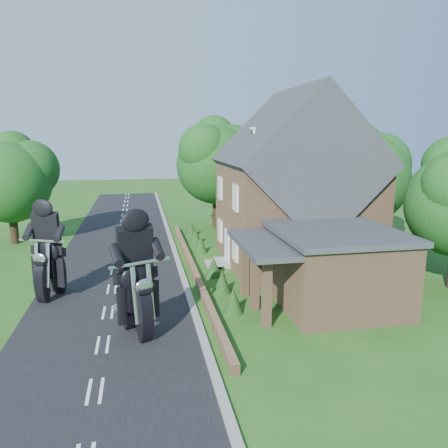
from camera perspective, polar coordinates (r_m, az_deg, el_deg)
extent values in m
plane|color=#204F16|center=(19.81, -14.91, -11.15)|extent=(120.00, 120.00, 0.00)
cube|color=black|center=(19.81, -14.91, -11.13)|extent=(7.00, 80.00, 0.02)
cube|color=gray|center=(19.84, -4.17, -10.55)|extent=(0.30, 80.00, 0.12)
cube|color=#8D6747|center=(24.55, -4.08, -5.84)|extent=(0.30, 22.00, 0.40)
cube|color=#8D6747|center=(26.27, 9.10, 1.48)|extent=(8.00, 8.00, 6.00)
cube|color=#2C3034|center=(25.93, 9.31, 8.02)|extent=(8.48, 8.64, 8.48)
cube|color=#8D6747|center=(26.70, 13.71, 14.82)|extent=(0.60, 0.90, 1.60)
cube|color=white|center=(25.10, 3.74, 11.47)|extent=(0.12, 0.80, 0.90)
cube|color=black|center=(25.09, 3.60, 11.47)|extent=(0.04, 0.55, 0.65)
cube|color=white|center=(25.59, 0.38, -3.11)|extent=(0.10, 1.10, 2.10)
cube|color=gray|center=(25.77, -0.37, -5.08)|extent=(0.80, 1.60, 0.30)
cube|color=gray|center=(25.71, -1.46, -5.30)|extent=(0.80, 1.60, 0.15)
cube|color=white|center=(23.37, 1.45, -3.13)|extent=(0.10, 1.10, 1.40)
cube|color=black|center=(23.37, 1.41, -3.14)|extent=(0.04, 0.92, 1.22)
cube|color=white|center=(27.57, -0.52, -0.87)|extent=(0.10, 1.10, 1.40)
cube|color=black|center=(27.56, -0.56, -0.87)|extent=(0.04, 0.92, 1.22)
cube|color=white|center=(22.84, 1.49, 3.44)|extent=(0.10, 1.10, 1.40)
cube|color=black|center=(22.84, 1.44, 3.43)|extent=(0.04, 0.92, 1.22)
cube|color=white|center=(27.12, -0.53, 4.71)|extent=(0.10, 1.10, 1.40)
cube|color=black|center=(27.11, -0.58, 4.71)|extent=(0.04, 0.92, 1.22)
cube|color=#8D6747|center=(20.30, 14.24, -5.76)|extent=(5.00, 5.60, 3.20)
cube|color=#2C3034|center=(19.87, 14.48, -1.02)|extent=(5.30, 5.94, 0.24)
cube|color=#2C3034|center=(18.84, 5.87, -2.54)|extent=(2.60, 5.32, 0.22)
cube|color=#8D6747|center=(17.48, 5.59, -8.97)|extent=(0.35, 0.35, 2.80)
cube|color=#8D6747|center=(19.11, 4.04, -7.14)|extent=(0.35, 0.35, 2.80)
cube|color=#8D6747|center=(20.77, 2.75, -5.59)|extent=(0.35, 0.35, 2.80)
cylinder|color=black|center=(31.26, 17.82, -0.14)|extent=(0.56, 0.56, 3.00)
sphere|color=#134213|center=(30.81, 18.17, 5.61)|extent=(6.00, 6.00, 6.00)
sphere|color=#134213|center=(31.93, 19.89, 7.31)|extent=(4.32, 4.32, 4.32)
sphere|color=#134213|center=(29.43, 17.37, 7.76)|extent=(3.72, 3.72, 3.72)
sphere|color=#134213|center=(31.79, 17.51, 9.61)|extent=(3.30, 3.30, 3.30)
cylinder|color=black|center=(36.92, 8.85, 2.46)|extent=(0.56, 0.56, 3.60)
sphere|color=#134213|center=(36.53, 9.03, 8.33)|extent=(7.20, 7.20, 7.20)
sphere|color=#134213|center=(37.74, 11.05, 9.99)|extent=(5.18, 5.18, 5.18)
sphere|color=#134213|center=(35.04, 7.75, 10.59)|extent=(4.46, 4.46, 4.46)
sphere|color=#134213|center=(37.87, 8.54, 12.26)|extent=(3.96, 3.96, 3.96)
cylinder|color=black|center=(36.33, -0.64, 2.29)|extent=(0.56, 0.56, 3.40)
sphere|color=#134213|center=(35.94, -0.66, 7.75)|extent=(6.40, 6.40, 6.40)
sphere|color=#134213|center=(36.81, 1.39, 9.33)|extent=(4.61, 4.61, 4.61)
sphere|color=#134213|center=(34.75, -2.21, 9.72)|extent=(3.97, 3.97, 3.97)
sphere|color=#134213|center=(37.14, -0.87, 11.32)|extent=(3.52, 3.52, 3.52)
cylinder|color=black|center=(33.93, -25.40, 0.01)|extent=(0.56, 0.56, 2.80)
sphere|color=#134213|center=(33.53, -25.83, 4.93)|extent=(5.60, 5.60, 5.60)
sphere|color=#134213|center=(33.71, -23.63, 6.58)|extent=(4.03, 4.03, 4.03)
sphere|color=#134213|center=(34.46, -25.49, 8.39)|extent=(3.08, 3.08, 3.08)
cone|color=#153711|center=(19.00, 1.21, -9.96)|extent=(0.90, 0.90, 1.10)
cone|color=#153711|center=(21.30, -0.23, -7.55)|extent=(0.90, 0.90, 1.10)
cone|color=#153711|center=(23.64, -1.38, -5.61)|extent=(0.90, 0.90, 1.10)
cone|color=#153711|center=(28.40, -3.08, -2.70)|extent=(0.90, 0.90, 1.10)
cone|color=#153711|center=(30.81, -3.73, -1.58)|extent=(0.90, 0.90, 1.10)
cone|color=#153711|center=(33.23, -4.28, -0.62)|extent=(0.90, 0.90, 1.10)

